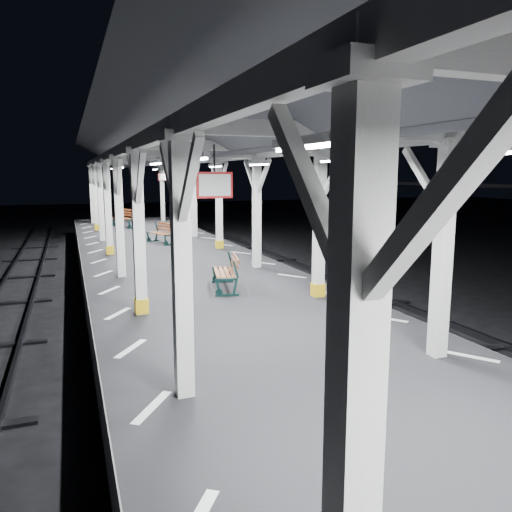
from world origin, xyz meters
TOP-DOWN VIEW (x-y plane):
  - ground at (0.00, 0.00)m, footprint 120.00×120.00m
  - platform at (0.00, 0.00)m, footprint 6.00×50.00m
  - hazard_stripes_left at (-2.45, 0.00)m, footprint 1.00×48.00m
  - hazard_stripes_right at (2.45, 0.00)m, footprint 1.00×48.00m
  - track_right at (5.00, 0.00)m, footprint 2.20×60.00m
  - canopy at (0.00, -0.02)m, footprint 5.40×49.00m
  - bench_mid at (0.32, 3.53)m, footprint 0.89×1.63m
  - bench_far at (0.28, 12.35)m, footprint 1.02×1.62m
  - bench_extra at (-0.43, 19.33)m, footprint 1.29×1.85m

SIDE VIEW (x-z plane):
  - ground at x=0.00m, z-range 0.00..0.00m
  - track_right at x=5.00m, z-range 0.00..0.16m
  - platform at x=0.00m, z-range 0.00..1.00m
  - hazard_stripes_left at x=-2.45m, z-range 1.00..1.01m
  - hazard_stripes_right at x=2.45m, z-range 1.00..1.01m
  - bench_far at x=0.28m, z-range 1.03..1.85m
  - bench_mid at x=0.32m, z-range 1.03..1.87m
  - bench_extra at x=-0.43m, z-range 1.03..1.98m
  - canopy at x=0.00m, z-range 2.23..6.88m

